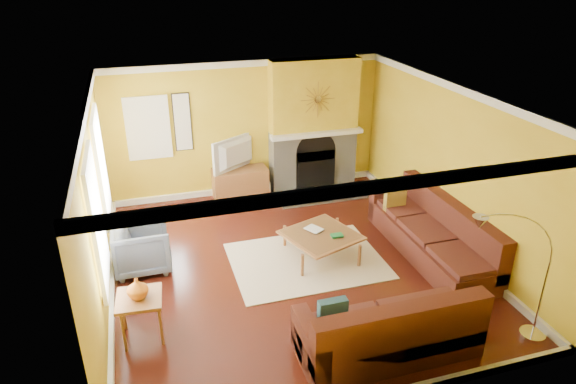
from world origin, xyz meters
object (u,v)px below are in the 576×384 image
object	(u,v)px
sectional_sofa	(377,255)
armchair	(142,246)
media_console	(240,183)
side_table	(142,317)
coffee_table	(321,245)
arc_lamp	(512,281)

from	to	relation	value
sectional_sofa	armchair	world-z (taller)	sectional_sofa
media_console	side_table	world-z (taller)	side_table
media_console	coffee_table	bearing A→B (deg)	-73.60
side_table	arc_lamp	xyz separation A→B (m)	(4.30, -1.46, 0.65)
sectional_sofa	arc_lamp	size ratio (longest dim) A/B	1.97
sectional_sofa	coffee_table	size ratio (longest dim) A/B	3.57
media_console	armchair	bearing A→B (deg)	-133.01
coffee_table	armchair	distance (m)	2.83
media_console	sectional_sofa	bearing A→B (deg)	-69.41
sectional_sofa	arc_lamp	bearing A→B (deg)	-63.18
media_console	side_table	bearing A→B (deg)	-118.70
armchair	arc_lamp	distance (m)	5.28
sectional_sofa	arc_lamp	distance (m)	2.02
armchair	arc_lamp	xyz separation A→B (m)	(4.22, -3.13, 0.57)
sectional_sofa	side_table	size ratio (longest dim) A/B	6.12
sectional_sofa	media_console	distance (m)	3.79
sectional_sofa	armchair	distance (m)	3.62
armchair	arc_lamp	bearing A→B (deg)	-126.24
arc_lamp	side_table	bearing A→B (deg)	161.27
sectional_sofa	media_console	bearing A→B (deg)	110.59
armchair	coffee_table	bearing A→B (deg)	-99.48
armchair	arc_lamp	world-z (taller)	arc_lamp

